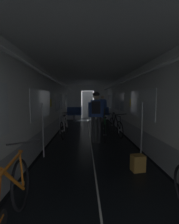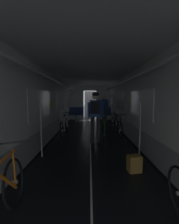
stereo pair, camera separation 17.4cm
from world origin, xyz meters
name	(u,v)px [view 2 (the right image)]	position (x,y,z in m)	size (l,w,h in m)	color
ground_plane	(91,222)	(0.00, 0.00, 0.00)	(60.00, 60.00, 0.00)	black
train_car_shell	(90,93)	(0.00, 3.60, 1.70)	(3.14, 12.34, 2.57)	black
bench_seat_far_left	(75,113)	(-0.90, 8.07, 0.57)	(0.98, 0.51, 0.95)	gray
bench_seat_far_right	(103,113)	(0.90, 8.07, 0.57)	(0.98, 0.51, 0.95)	gray
bicycle_black	(115,126)	(1.06, 4.35, 0.38)	(0.44, 1.69, 0.94)	black
bicycle_white	(64,127)	(-1.02, 4.24, 0.38)	(0.44, 1.69, 0.95)	black
person_cyclist_aisle	(95,112)	(0.17, 3.31, 1.07)	(0.54, 0.41, 1.73)	#2D2D33
bicycle_green_in_aisle	(104,130)	(0.50, 3.57, 0.38)	(0.44, 1.69, 0.94)	black
person_standing_near_bench	(104,107)	(0.90, 7.70, 0.98)	(0.53, 0.23, 1.69)	brown
backpack_on_floor	(134,164)	(0.90, 1.29, 0.17)	(0.26, 0.20, 0.34)	olive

